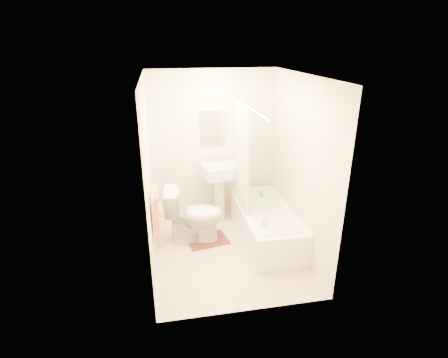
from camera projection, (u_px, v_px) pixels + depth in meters
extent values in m
plane|color=beige|center=(227.00, 251.00, 4.96)|extent=(2.40, 2.40, 0.00)
plane|color=white|center=(228.00, 75.00, 4.07)|extent=(2.40, 2.40, 0.00)
cube|color=beige|center=(213.00, 146.00, 5.61)|extent=(2.00, 0.02, 2.40)
cube|color=beige|center=(149.00, 177.00, 4.34)|extent=(0.02, 2.40, 2.40)
cube|color=beige|center=(300.00, 167.00, 4.69)|extent=(0.02, 2.40, 2.40)
cube|color=white|center=(213.00, 128.00, 5.48)|extent=(0.40, 0.03, 0.55)
cylinder|color=silver|center=(250.00, 107.00, 4.36)|extent=(0.03, 1.70, 0.03)
cube|color=silver|center=(241.00, 157.00, 5.02)|extent=(0.04, 0.80, 1.55)
cylinder|color=silver|center=(153.00, 192.00, 4.16)|extent=(0.02, 0.60, 0.02)
cube|color=#CC7266|center=(157.00, 216.00, 4.28)|extent=(0.06, 0.45, 0.66)
cylinder|color=white|center=(157.00, 208.00, 4.65)|extent=(0.11, 0.12, 0.12)
imported|color=white|center=(194.00, 215.00, 5.09)|extent=(0.88, 0.56, 0.82)
cube|color=#50221D|center=(207.00, 240.00, 5.21)|extent=(0.64, 0.53, 0.02)
imported|color=white|center=(265.00, 221.00, 4.62)|extent=(0.10, 0.10, 0.17)
cube|color=green|center=(261.00, 194.00, 5.59)|extent=(0.08, 0.18, 0.04)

